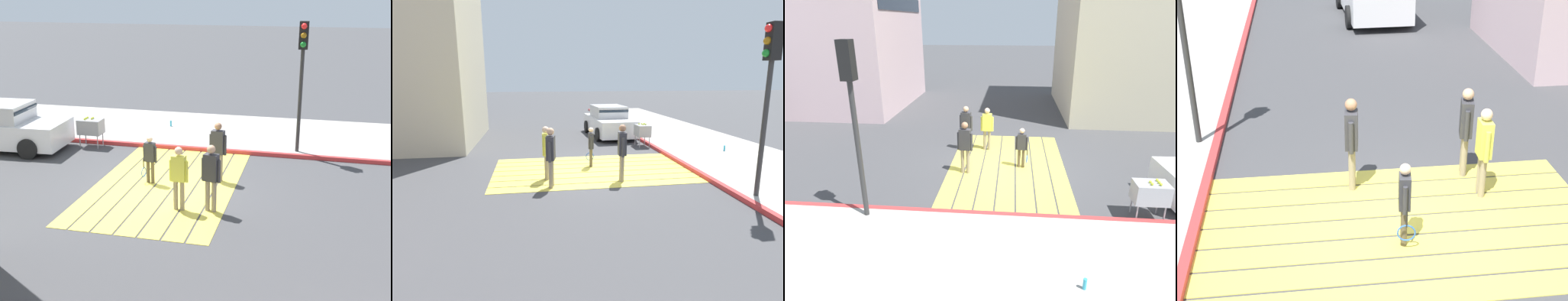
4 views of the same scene
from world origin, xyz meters
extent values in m
plane|color=#424244|center=(0.00, 0.00, 0.00)|extent=(120.00, 120.00, 0.00)
cube|color=#EAD64C|center=(0.00, -1.65, 0.01)|extent=(6.40, 0.50, 0.01)
cube|color=#EAD64C|center=(0.00, -1.10, 0.01)|extent=(6.40, 0.50, 0.01)
cube|color=#EAD64C|center=(0.00, -0.55, 0.01)|extent=(6.40, 0.50, 0.01)
cube|color=#EAD64C|center=(0.00, 0.00, 0.01)|extent=(6.40, 0.50, 0.01)
cube|color=#EAD64C|center=(0.00, 0.55, 0.01)|extent=(6.40, 0.50, 0.01)
cube|color=#EAD64C|center=(0.00, 1.10, 0.01)|extent=(6.40, 0.50, 0.01)
cube|color=#EAD64C|center=(0.00, 1.65, 0.01)|extent=(6.40, 0.50, 0.01)
cube|color=#ADA8A0|center=(-5.60, 0.00, 0.06)|extent=(4.80, 40.00, 0.12)
cube|color=#BC3333|center=(-3.25, 0.00, 0.07)|extent=(0.16, 40.00, 0.13)
cube|color=white|center=(-2.00, -6.28, 0.59)|extent=(1.99, 4.38, 0.80)
cube|color=#1E2833|center=(-2.04, -5.51, 1.21)|extent=(1.49, 0.40, 0.49)
cylinder|color=black|center=(-1.18, -4.91, 0.33)|extent=(0.25, 0.67, 0.66)
cylinder|color=black|center=(-2.94, -4.99, 0.33)|extent=(0.25, 0.67, 0.66)
cylinder|color=#2D2D2D|center=(-3.60, 3.37, 1.70)|extent=(0.12, 0.12, 3.40)
cube|color=black|center=(-3.60, 3.37, 3.82)|extent=(0.28, 0.28, 0.84)
sphere|color=#FF2323|center=(-3.44, 3.37, 4.10)|extent=(0.18, 0.18, 0.18)
sphere|color=#956310|center=(-3.44, 3.37, 3.83)|extent=(0.18, 0.18, 0.18)
sphere|color=#188429|center=(-3.44, 3.37, 3.56)|extent=(0.18, 0.18, 0.18)
cube|color=#99999E|center=(-2.90, -3.52, 0.70)|extent=(0.56, 0.80, 0.50)
cylinder|color=#99999E|center=(-2.68, -3.20, 0.23)|extent=(0.04, 0.04, 0.45)
cylinder|color=#99999E|center=(-3.12, -3.20, 0.23)|extent=(0.04, 0.04, 0.45)
cylinder|color=#99999E|center=(-2.68, -3.84, 0.23)|extent=(0.04, 0.04, 0.45)
cylinder|color=#99999E|center=(-3.12, -3.84, 0.23)|extent=(0.04, 0.04, 0.45)
sphere|color=#CCE033|center=(-3.02, -3.67, 0.98)|extent=(0.07, 0.07, 0.07)
sphere|color=#CCE033|center=(-2.90, -3.67, 0.98)|extent=(0.07, 0.07, 0.07)
sphere|color=#CCE033|center=(-2.78, -3.67, 0.98)|extent=(0.07, 0.07, 0.07)
sphere|color=#CCE033|center=(-3.02, -3.47, 0.98)|extent=(0.07, 0.07, 0.07)
sphere|color=#CCE033|center=(-2.90, -3.47, 0.98)|extent=(0.07, 0.07, 0.07)
cylinder|color=#33A5BF|center=(-5.67, -1.50, 0.23)|extent=(0.07, 0.07, 0.22)
cylinder|color=gray|center=(1.45, 1.65, 0.40)|extent=(0.12, 0.12, 0.80)
cylinder|color=gray|center=(1.41, 1.48, 0.40)|extent=(0.12, 0.12, 0.80)
cube|color=#333338|center=(1.43, 1.57, 1.13)|extent=(0.28, 0.39, 0.66)
sphere|color=tan|center=(1.43, 1.57, 1.59)|extent=(0.21, 0.21, 0.21)
cylinder|color=#333338|center=(1.47, 1.77, 1.06)|extent=(0.09, 0.09, 0.56)
cylinder|color=#333338|center=(1.39, 1.37, 1.06)|extent=(0.09, 0.09, 0.56)
cylinder|color=gray|center=(1.53, 0.88, 0.38)|extent=(0.11, 0.11, 0.76)
cylinder|color=gray|center=(1.53, 0.71, 0.38)|extent=(0.11, 0.11, 0.76)
cube|color=#D8D84C|center=(1.53, 0.80, 1.08)|extent=(0.22, 0.34, 0.64)
sphere|color=beige|center=(1.53, 0.80, 1.52)|extent=(0.20, 0.20, 0.20)
cylinder|color=#D8D84C|center=(1.54, 0.99, 1.02)|extent=(0.08, 0.08, 0.54)
cylinder|color=#D8D84C|center=(1.52, 0.60, 1.02)|extent=(0.08, 0.08, 0.54)
cylinder|color=gray|center=(-0.65, 1.41, 0.40)|extent=(0.12, 0.12, 0.80)
cylinder|color=gray|center=(-0.67, 1.24, 0.40)|extent=(0.12, 0.12, 0.80)
cube|color=#333338|center=(-0.66, 1.32, 1.14)|extent=(0.26, 0.37, 0.67)
sphere|color=#9E7051|center=(-0.66, 1.32, 1.59)|extent=(0.21, 0.21, 0.21)
cylinder|color=#333338|center=(-0.63, 1.53, 1.07)|extent=(0.09, 0.09, 0.57)
cylinder|color=#333338|center=(-0.68, 1.12, 1.07)|extent=(0.09, 0.09, 0.57)
cylinder|color=brown|center=(-0.03, -0.39, 0.32)|extent=(0.10, 0.10, 0.64)
cylinder|color=brown|center=(-0.05, -0.53, 0.32)|extent=(0.10, 0.10, 0.64)
cube|color=#333338|center=(-0.04, -0.46, 0.91)|extent=(0.21, 0.30, 0.53)
sphere|color=beige|center=(-0.04, -0.46, 1.28)|extent=(0.17, 0.17, 0.17)
cylinder|color=#333338|center=(-0.02, -0.29, 0.85)|extent=(0.07, 0.07, 0.45)
cylinder|color=#333338|center=(-0.07, -0.62, 0.85)|extent=(0.07, 0.07, 0.45)
cylinder|color=black|center=(-0.04, -0.65, 0.55)|extent=(0.03, 0.03, 0.28)
torus|color=blue|center=(-0.04, -0.65, 0.31)|extent=(0.28, 0.06, 0.28)
camera|label=1|loc=(12.90, 3.95, 5.26)|focal=47.96mm
camera|label=2|loc=(1.86, 10.49, 3.03)|focal=30.54mm
camera|label=3|loc=(-10.70, -0.12, 4.60)|focal=31.70mm
camera|label=4|loc=(-1.43, -7.64, 5.21)|focal=53.28mm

